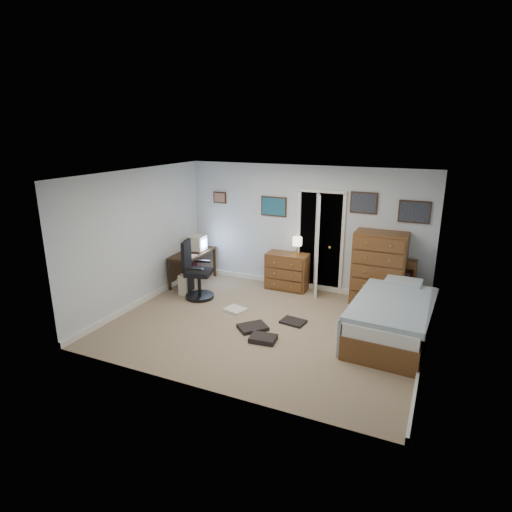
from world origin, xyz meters
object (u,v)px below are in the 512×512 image
Objects in this scene: computer_desk at (189,259)px; office_chair at (196,276)px; low_dresser at (287,271)px; bed at (392,318)px; tall_dresser at (379,268)px.

office_chair is (0.59, -0.69, -0.08)m from computer_desk.
office_chair is 1.87m from low_dresser.
tall_dresser is at bearing 111.16° from bed.
low_dresser is 1.84m from tall_dresser.
office_chair is 0.83× the size of tall_dresser.
computer_desk is 3.87m from tall_dresser.
computer_desk is 1.43× the size of low_dresser.
computer_desk is 0.91m from office_chair.
office_chair reaches higher than low_dresser.
office_chair is 3.46m from tall_dresser.
tall_dresser is (3.84, 0.48, 0.17)m from computer_desk.
bed is (2.24, -1.32, -0.04)m from low_dresser.
computer_desk is at bearing 115.59° from office_chair.
computer_desk is 1.05× the size of office_chair.
bed is at bearing -14.05° from computer_desk.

